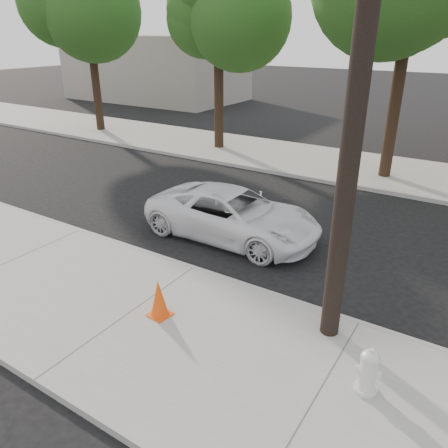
{
  "coord_description": "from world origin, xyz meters",
  "views": [
    {
      "loc": [
        5.54,
        -9.43,
        5.35
      ],
      "look_at": [
        0.27,
        -1.17,
        1.0
      ],
      "focal_mm": 35.0,
      "sensor_mm": 36.0,
      "label": 1
    }
  ],
  "objects": [
    {
      "name": "building_far",
      "position": [
        -20.0,
        20.0,
        2.5
      ],
      "size": [
        14.0,
        8.0,
        5.0
      ],
      "primitive_type": "cube",
      "color": "gray",
      "rests_on": "ground"
    },
    {
      "name": "curb_near",
      "position": [
        0.0,
        -2.1,
        0.07
      ],
      "size": [
        90.0,
        0.12,
        0.16
      ],
      "primitive_type": "cube",
      "color": "#9E9B93",
      "rests_on": "ground"
    },
    {
      "name": "tree_a",
      "position": [
        -13.8,
        7.85,
        6.53
      ],
      "size": [
        4.65,
        4.5,
        9.0
      ],
      "color": "black",
      "rests_on": "far_sidewalk"
    },
    {
      "name": "utility_pole",
      "position": [
        3.6,
        -2.7,
        4.7
      ],
      "size": [
        1.4,
        0.34,
        9.0
      ],
      "color": "black",
      "rests_on": "near_sidewalk"
    },
    {
      "name": "far_sidewalk",
      "position": [
        0.0,
        8.5,
        0.07
      ],
      "size": [
        90.0,
        5.0,
        0.15
      ],
      "primitive_type": "cube",
      "color": "gray",
      "rests_on": "ground"
    },
    {
      "name": "police_cruiser",
      "position": [
        -0.26,
        0.11,
        0.69
      ],
      "size": [
        4.94,
        2.28,
        1.37
      ],
      "primitive_type": "imported",
      "rotation": [
        0.0,
        0.0,
        1.57
      ],
      "color": "white",
      "rests_on": "ground"
    },
    {
      "name": "ground",
      "position": [
        0.0,
        0.0,
        0.0
      ],
      "size": [
        120.0,
        120.0,
        0.0
      ],
      "primitive_type": "plane",
      "color": "black",
      "rests_on": "ground"
    },
    {
      "name": "tree_b",
      "position": [
        -5.81,
        8.06,
        6.15
      ],
      "size": [
        4.34,
        4.2,
        8.45
      ],
      "color": "black",
      "rests_on": "far_sidewalk"
    },
    {
      "name": "traffic_cone",
      "position": [
        0.57,
        -4.02,
        0.53
      ],
      "size": [
        0.45,
        0.45,
        0.8
      ],
      "rotation": [
        0.0,
        0.0,
        -0.11
      ],
      "color": "#F24A0C",
      "rests_on": "near_sidewalk"
    },
    {
      "name": "fire_hydrant",
      "position": [
        4.6,
        -3.82,
        0.52
      ],
      "size": [
        0.4,
        0.37,
        0.76
      ],
      "rotation": [
        0.0,
        0.0,
        0.15
      ],
      "color": "silver",
      "rests_on": "near_sidewalk"
    },
    {
      "name": "near_sidewalk",
      "position": [
        0.0,
        -4.3,
        0.07
      ],
      "size": [
        90.0,
        4.4,
        0.15
      ],
      "primitive_type": "cube",
      "color": "gray",
      "rests_on": "ground"
    }
  ]
}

